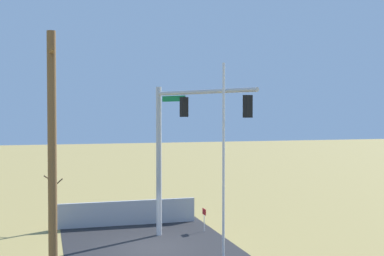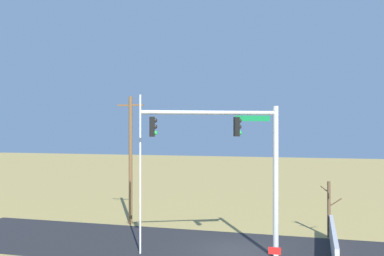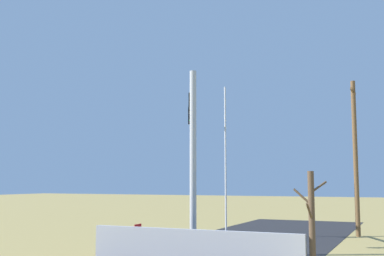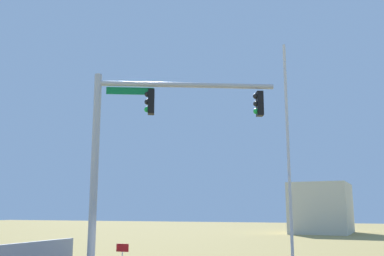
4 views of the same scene
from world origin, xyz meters
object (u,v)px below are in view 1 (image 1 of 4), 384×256
(flagpole, at_px, (224,169))
(open_sign, at_px, (204,215))
(bare_tree, at_px, (52,198))
(utility_pole, at_px, (52,175))
(signal_mast, at_px, (179,134))

(flagpole, height_order, open_sign, flagpole)
(bare_tree, relative_size, open_sign, 2.75)
(flagpole, xyz_separation_m, bare_tree, (9.60, 6.40, -2.42))
(bare_tree, bearing_deg, flagpole, -146.31)
(utility_pole, distance_m, open_sign, 13.64)
(flagpole, bearing_deg, utility_pole, 117.65)
(flagpole, relative_size, bare_tree, 2.48)
(open_sign, bearing_deg, bare_tree, 71.96)
(utility_pole, height_order, bare_tree, utility_pole)
(signal_mast, relative_size, bare_tree, 2.29)
(open_sign, bearing_deg, utility_pole, 142.83)
(utility_pole, bearing_deg, open_sign, -37.17)
(signal_mast, bearing_deg, open_sign, -46.90)
(signal_mast, height_order, flagpole, flagpole)
(signal_mast, xyz_separation_m, flagpole, (-5.37, -0.39, -1.14))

